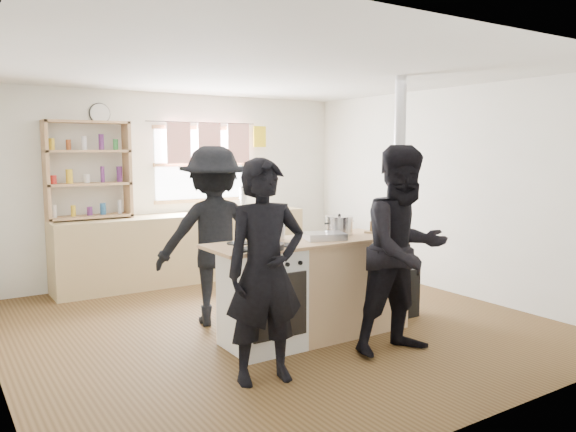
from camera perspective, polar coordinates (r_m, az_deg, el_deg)
The scene contains 14 objects.
ground at distance 5.81m, azimuth -1.55°, elevation -10.86°, with size 5.00×5.00×0.01m, color brown.
back_counter at distance 7.63m, azimuth -10.30°, elevation -3.18°, with size 3.40×0.55×0.90m, color tan.
shelving_unit at distance 7.27m, azimuth -19.64°, elevation 4.47°, with size 1.00×0.28×1.20m.
thermos at distance 7.93m, azimuth -4.59°, elevation 1.73°, with size 0.10×0.10×0.32m, color silver.
cooking_island at distance 5.32m, azimuth 2.89°, elevation -7.26°, with size 1.97×0.64×0.93m.
skillet_greens at distance 4.67m, azimuth -2.25°, elevation -3.06°, with size 0.39×0.39×0.05m.
roast_tray at distance 5.19m, azimuth 3.75°, elevation -2.00°, with size 0.43×0.37×0.06m.
stockpot_stove at distance 5.14m, azimuth -1.65°, elevation -1.46°, with size 0.25×0.25×0.20m.
stockpot_counter at distance 5.48m, azimuth 5.23°, elevation -0.94°, with size 0.27×0.27×0.21m.
bread_board at distance 5.67m, azimuth 9.35°, elevation -1.16°, with size 0.33×0.27×0.12m.
flue_heater at distance 6.04m, azimuth 11.01°, elevation -3.93°, with size 0.35×0.35×2.50m.
person_near_left at distance 4.22m, azimuth -2.32°, elevation -5.64°, with size 0.62×0.41×1.70m, color black.
person_near_right at distance 4.91m, azimuth 11.76°, elevation -3.45°, with size 0.87×0.68×1.79m, color black.
person_far at distance 5.68m, azimuth -7.50°, elevation -2.00°, with size 1.16×0.66×1.79m, color black.
Camera 1 is at (-2.88, -4.73, 1.76)m, focal length 35.00 mm.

